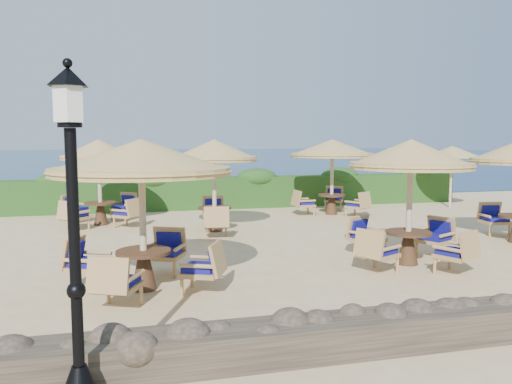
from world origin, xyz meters
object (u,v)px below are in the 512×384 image
at_px(cafe_set_4, 214,164).
at_px(cafe_set_5, 332,159).
at_px(cafe_set_3, 99,171).
at_px(cafe_set_1, 410,182).
at_px(extra_parasol, 452,152).
at_px(cafe_set_0, 142,182).
at_px(lamp_post, 75,255).

distance_m(cafe_set_4, cafe_set_5, 5.11).
bearing_deg(cafe_set_3, cafe_set_4, -30.58).
distance_m(cafe_set_1, cafe_set_4, 5.88).
bearing_deg(cafe_set_5, cafe_set_1, -99.65).
bearing_deg(extra_parasol, cafe_set_1, -130.03).
xyz_separation_m(cafe_set_1, cafe_set_4, (-3.37, 4.81, 0.19)).
distance_m(cafe_set_1, cafe_set_5, 7.20).
distance_m(cafe_set_0, cafe_set_3, 7.34).
relative_size(cafe_set_1, cafe_set_5, 0.95).
height_order(extra_parasol, cafe_set_0, cafe_set_0).
bearing_deg(extra_parasol, lamp_post, -136.40).
height_order(lamp_post, cafe_set_4, lamp_post).
xyz_separation_m(extra_parasol, cafe_set_5, (-5.19, -0.52, -0.22)).
relative_size(extra_parasol, cafe_set_3, 0.91).
height_order(cafe_set_0, cafe_set_4, same).
bearing_deg(cafe_set_1, cafe_set_3, 134.55).
relative_size(extra_parasol, cafe_set_4, 0.84).
xyz_separation_m(extra_parasol, cafe_set_1, (-6.39, -7.61, -0.41)).
xyz_separation_m(lamp_post, cafe_set_3, (-0.43, 11.13, 0.12)).
bearing_deg(lamp_post, cafe_set_5, 57.15).
height_order(lamp_post, extra_parasol, lamp_post).
xyz_separation_m(lamp_post, cafe_set_1, (6.21, 4.39, 0.21)).
relative_size(cafe_set_3, cafe_set_4, 0.93).
distance_m(cafe_set_3, cafe_set_5, 7.86).
relative_size(cafe_set_0, cafe_set_5, 1.06).
bearing_deg(cafe_set_4, cafe_set_1, -55.01).
height_order(cafe_set_3, cafe_set_4, same).
bearing_deg(cafe_set_5, cafe_set_4, -153.50).
bearing_deg(cafe_set_0, cafe_set_5, 48.56).
bearing_deg(cafe_set_3, extra_parasol, 3.81).
distance_m(lamp_post, extra_parasol, 17.41).
relative_size(lamp_post, cafe_set_1, 1.17).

